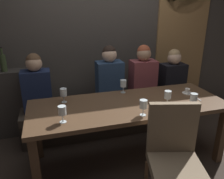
{
  "coord_description": "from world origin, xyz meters",
  "views": [
    {
      "loc": [
        -0.84,
        -2.16,
        1.76
      ],
      "look_at": [
        -0.13,
        0.22,
        0.84
      ],
      "focal_mm": 35.92,
      "sensor_mm": 36.0,
      "label": 1
    }
  ],
  "objects": [
    {
      "name": "wine_glass_far_left",
      "position": [
        -0.69,
        0.24,
        0.85
      ],
      "size": [
        0.08,
        0.08,
        0.16
      ],
      "color": "silver",
      "rests_on": "dining_table"
    },
    {
      "name": "wine_glass_end_left",
      "position": [
        0.03,
        -0.32,
        0.86
      ],
      "size": [
        0.08,
        0.08,
        0.16
      ],
      "color": "silver",
      "rests_on": "dining_table"
    },
    {
      "name": "chair_near_side",
      "position": [
        0.16,
        -0.72,
        0.56
      ],
      "size": [
        0.54,
        0.54,
        0.98
      ],
      "color": "brown",
      "rests_on": "ground"
    },
    {
      "name": "diner_far_end",
      "position": [
        0.47,
        0.68,
        0.84
      ],
      "size": [
        0.36,
        0.24,
        0.82
      ],
      "color": "brown",
      "rests_on": "banquette_bench"
    },
    {
      "name": "dining_table",
      "position": [
        0.0,
        0.0,
        0.65
      ],
      "size": [
        2.2,
        0.84,
        0.74
      ],
      "color": "#493422",
      "rests_on": "ground"
    },
    {
      "name": "diner_near_end",
      "position": [
        0.97,
        0.7,
        0.79
      ],
      "size": [
        0.36,
        0.24,
        0.73
      ],
      "color": "black",
      "rests_on": "banquette_bench"
    },
    {
      "name": "wine_glass_center_back",
      "position": [
        -0.75,
        -0.24,
        0.86
      ],
      "size": [
        0.08,
        0.08,
        0.16
      ],
      "color": "silver",
      "rests_on": "dining_table"
    },
    {
      "name": "wine_bottle_pale_label",
      "position": [
        -1.39,
        1.02,
        1.07
      ],
      "size": [
        0.08,
        0.08,
        0.33
      ],
      "color": "#384728",
      "rests_on": "back_counter"
    },
    {
      "name": "wine_glass_near_right",
      "position": [
        0.05,
        0.34,
        0.85
      ],
      "size": [
        0.08,
        0.08,
        0.16
      ],
      "color": "silver",
      "rests_on": "dining_table"
    },
    {
      "name": "arched_door",
      "position": [
        1.35,
        1.15,
        1.36
      ],
      "size": [
        0.9,
        0.05,
        2.55
      ],
      "color": "olive",
      "rests_on": "ground"
    },
    {
      "name": "wine_glass_far_right",
      "position": [
        0.61,
        -0.31,
        0.85
      ],
      "size": [
        0.08,
        0.08,
        0.16
      ],
      "color": "silver",
      "rests_on": "dining_table"
    },
    {
      "name": "diner_bearded",
      "position": [
        -0.03,
        0.7,
        0.84
      ],
      "size": [
        0.36,
        0.24,
        0.83
      ],
      "color": "navy",
      "rests_on": "banquette_bench"
    },
    {
      "name": "diner_redhead",
      "position": [
        -0.99,
        0.72,
        0.82
      ],
      "size": [
        0.36,
        0.24,
        0.78
      ],
      "color": "#192342",
      "rests_on": "banquette_bench"
    },
    {
      "name": "espresso_cup",
      "position": [
        0.81,
        0.08,
        0.77
      ],
      "size": [
        0.12,
        0.12,
        0.06
      ],
      "color": "white",
      "rests_on": "dining_table"
    },
    {
      "name": "ground",
      "position": [
        0.0,
        0.0,
        0.0
      ],
      "size": [
        9.0,
        9.0,
        0.0
      ],
      "primitive_type": "plane",
      "color": "#382D26"
    },
    {
      "name": "banquette_bench",
      "position": [
        0.0,
        0.7,
        0.23
      ],
      "size": [
        2.5,
        0.44,
        0.45
      ],
      "color": "#312A23",
      "rests_on": "ground"
    },
    {
      "name": "back_wall_tiled",
      "position": [
        0.0,
        1.22,
        1.5
      ],
      "size": [
        6.0,
        0.12,
        3.0
      ],
      "primitive_type": "cube",
      "color": "#423D38",
      "rests_on": "ground"
    },
    {
      "name": "fork_on_table",
      "position": [
        0.82,
        -0.09,
        0.74
      ],
      "size": [
        0.02,
        0.17,
        0.01
      ],
      "primitive_type": "cube",
      "rotation": [
        0.0,
        0.0,
        -0.01
      ],
      "color": "silver",
      "rests_on": "dining_table"
    },
    {
      "name": "wine_glass_near_left",
      "position": [
        0.39,
        -0.16,
        0.85
      ],
      "size": [
        0.08,
        0.08,
        0.16
      ],
      "color": "silver",
      "rests_on": "dining_table"
    }
  ]
}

